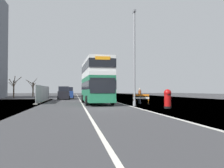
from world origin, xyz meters
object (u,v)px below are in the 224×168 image
Objects in this scene: roadworks_barrier at (141,98)px; lamppost_foreground at (134,61)px; red_pillar_postbox at (168,98)px; car_oncoming_near at (64,93)px; car_receding_mid at (69,93)px; double_decker_bus at (96,81)px; pedestrian_at_kerb at (140,96)px.

lamppost_foreground is at bearing -115.93° from roadworks_barrier.
car_oncoming_near reaches higher than red_pillar_postbox.
lamppost_foreground is 5.74× the size of red_pillar_postbox.
double_decker_bus is at bearing -80.23° from car_receding_mid.
lamppost_foreground is 21.16m from car_oncoming_near.
red_pillar_postbox reaches higher than roadworks_barrier.
pedestrian_at_kerb is at bearing 68.19° from lamppost_foreground.
lamppost_foreground is 2.14× the size of car_receding_mid.
car_receding_mid is 2.48× the size of pedestrian_at_kerb.
double_decker_bus is 6.06m from lamppost_foreground.
double_decker_bus is 2.36× the size of car_oncoming_near.
car_oncoming_near is (-7.50, 19.50, -3.37)m from lamppost_foreground.
car_receding_mid reaches higher than red_pillar_postbox.
double_decker_bus is at bearing 123.80° from red_pillar_postbox.
lamppost_foreground is at bearing -68.98° from car_oncoming_near.
double_decker_bus is 2.36× the size of car_receding_mid.
car_receding_mid is at bearing 83.99° from car_oncoming_near.
lamppost_foreground reaches higher than double_decker_bus.
double_decker_bus is 21.12m from car_receding_mid.
red_pillar_postbox is 0.37× the size of car_oncoming_near.
car_oncoming_near reaches higher than roadworks_barrier.
pedestrian_at_kerb is (1.69, 4.21, -3.53)m from lamppost_foreground.
roadworks_barrier is 18.69m from car_oncoming_near.
lamppost_foreground is 5.31× the size of pedestrian_at_kerb.
double_decker_bus is at bearing 124.64° from lamppost_foreground.
double_decker_bus is at bearing 161.27° from roadworks_barrier.
pedestrian_at_kerb is (-0.37, 7.43, -0.01)m from red_pillar_postbox.
lamppost_foreground reaches higher than red_pillar_postbox.
lamppost_foreground is 5.75m from pedestrian_at_kerb.
car_oncoming_near is 17.84m from pedestrian_at_kerb.
car_oncoming_near reaches higher than pedestrian_at_kerb.
car_receding_mid reaches higher than roadworks_barrier.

